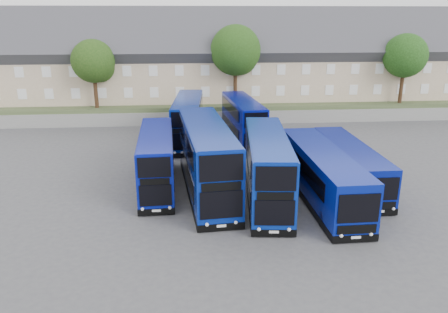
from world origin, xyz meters
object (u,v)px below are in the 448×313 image
dd_front_mid (207,160)px  tree_east (406,57)px  dd_front_left (157,161)px  tree_west (95,63)px  coach_east_a (322,176)px  tree_far (424,50)px  tree_mid (237,52)px

dd_front_mid → tree_east: (24.48, 21.63, 4.97)m
dd_front_left → tree_east: 35.03m
dd_front_left → tree_west: 22.36m
dd_front_mid → tree_east: size_ratio=1.54×
coach_east_a → tree_far: bearing=51.9°
tree_east → tree_far: tree_far is taller
dd_front_mid → coach_east_a: dd_front_mid is taller
dd_front_left → tree_west: (-7.95, 20.27, 5.06)m
tree_mid → tree_far: size_ratio=1.06×
coach_east_a → tree_east: size_ratio=1.55×
tree_mid → tree_east: size_ratio=1.12×
tree_mid → tree_east: bearing=-1.4°
tree_mid → tree_east: 20.02m
dd_front_left → coach_east_a: dd_front_left is taller
tree_west → tree_mid: tree_mid is taller
dd_front_left → tree_mid: 23.09m
coach_east_a → tree_west: size_ratio=1.66×
tree_east → tree_far: 9.23m
tree_east → tree_far: (6.00, 7.00, 0.34)m
dd_front_left → tree_west: size_ratio=1.35×
dd_front_mid → tree_west: 24.94m
tree_east → coach_east_a: bearing=-125.6°
dd_front_left → tree_west: bearing=108.9°
tree_mid → tree_west: bearing=-178.2°
tree_mid → dd_front_mid: bearing=-101.4°
coach_east_a → tree_mid: 24.99m
tree_west → tree_far: size_ratio=0.88×
tree_far → tree_west: bearing=-170.5°
tree_west → dd_front_left: bearing=-68.6°
coach_east_a → tree_far: size_ratio=1.46×
tree_far → dd_front_left: bearing=-141.3°
dd_front_mid → tree_east: bearing=36.2°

